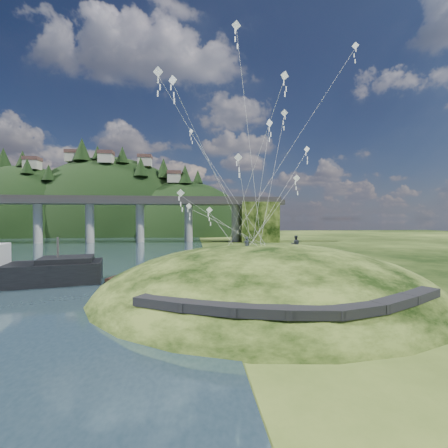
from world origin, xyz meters
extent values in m
plane|color=black|center=(0.00, 0.00, 0.00)|extent=(320.00, 320.00, 0.00)
ellipsoid|color=black|center=(8.00, 2.00, -1.50)|extent=(36.00, 32.00, 13.00)
cube|color=black|center=(-1.50, -8.00, 2.03)|extent=(4.32, 3.62, 0.71)
cube|color=black|center=(1.50, -9.65, 2.09)|extent=(4.10, 2.97, 0.61)
cube|color=black|center=(4.50, -10.65, 2.08)|extent=(3.85, 2.37, 0.62)
cube|color=black|center=(7.50, -11.10, 2.04)|extent=(3.62, 1.83, 0.66)
cube|color=black|center=(10.50, -10.90, 2.05)|extent=(3.82, 2.27, 0.68)
cube|color=black|center=(13.50, -9.95, 2.14)|extent=(4.11, 2.97, 0.71)
cube|color=black|center=(16.50, -8.40, 2.16)|extent=(4.26, 3.43, 0.66)
cube|color=#2D2B2B|center=(-50.00, 70.00, 13.00)|extent=(160.00, 9.00, 1.60)
cube|color=#2D2B2B|center=(-50.00, 70.00, 14.40)|extent=(160.00, 0.40, 1.20)
cube|color=#2D2B2B|center=(-50.00, 74.30, 14.40)|extent=(160.00, 0.40, 1.20)
cylinder|color=gray|center=(-47.50, 70.00, 6.50)|extent=(2.60, 2.60, 13.00)
cylinder|color=gray|center=(-32.00, 70.00, 6.50)|extent=(2.60, 2.60, 13.00)
cylinder|color=gray|center=(-16.50, 70.00, 6.50)|extent=(2.60, 2.60, 13.00)
cylinder|color=gray|center=(-1.00, 70.00, 6.50)|extent=(2.60, 2.60, 13.00)
cylinder|color=gray|center=(14.50, 70.00, 6.50)|extent=(2.60, 2.60, 13.00)
cube|color=black|center=(22.00, 70.00, 6.50)|extent=(12.00, 11.00, 13.00)
ellipsoid|color=black|center=(-78.00, 120.00, -8.00)|extent=(84.00, 60.00, 80.00)
ellipsoid|color=black|center=(-40.00, 126.00, -6.00)|extent=(96.00, 68.00, 88.00)
ellipsoid|color=black|center=(-5.00, 118.00, -10.00)|extent=(76.00, 56.00, 72.00)
cone|color=black|center=(-85.20, 117.64, 35.35)|extent=(6.94, 6.94, 9.13)
cone|color=black|center=(-75.52, 114.91, 34.54)|extent=(5.61, 5.61, 7.39)
cone|color=black|center=(-69.59, 107.07, 30.04)|extent=(5.08, 5.08, 6.69)
cone|color=black|center=(-60.58, 106.17, 27.34)|extent=(5.29, 5.29, 6.96)
cone|color=black|center=(-49.87, 114.63, 39.23)|extent=(8.01, 8.01, 10.54)
cone|color=black|center=(-42.87, 114.06, 37.88)|extent=(4.97, 4.97, 6.54)
cone|color=black|center=(-31.40, 112.04, 36.68)|extent=(5.83, 5.83, 7.67)
cone|color=black|center=(-22.45, 107.08, 30.58)|extent=(6.47, 6.47, 8.51)
cone|color=black|center=(-13.22, 113.99, 31.23)|extent=(7.13, 7.13, 9.38)
cone|color=black|center=(-3.12, 109.03, 27.87)|extent=(6.56, 6.56, 8.63)
cone|color=black|center=(2.77, 114.63, 27.68)|extent=(4.88, 4.88, 6.42)
cube|color=beige|center=(-70.00, 112.00, 31.29)|extent=(6.00, 5.00, 4.00)
cube|color=brown|center=(-70.00, 112.00, 33.99)|extent=(6.40, 5.40, 1.60)
cube|color=beige|center=(-55.00, 118.00, 35.99)|extent=(6.00, 5.00, 4.00)
cube|color=brown|center=(-55.00, 118.00, 38.69)|extent=(6.40, 5.40, 1.60)
cube|color=beige|center=(-38.00, 110.00, 34.28)|extent=(6.00, 5.00, 4.00)
cube|color=brown|center=(-38.00, 110.00, 36.98)|extent=(6.40, 5.40, 1.60)
cube|color=beige|center=(-22.00, 116.00, 34.18)|extent=(6.00, 5.00, 4.00)
cube|color=brown|center=(-22.00, 116.00, 36.88)|extent=(6.40, 5.40, 1.60)
cube|color=beige|center=(-8.00, 110.00, 25.88)|extent=(6.00, 5.00, 4.00)
cube|color=brown|center=(-8.00, 110.00, 28.58)|extent=(6.40, 5.40, 1.60)
cube|color=black|center=(-21.03, 7.47, 1.24)|extent=(21.81, 10.51, 2.49)
cube|color=black|center=(-14.52, 9.04, 2.77)|extent=(6.70, 5.99, 0.57)
cylinder|color=#2D2B2B|center=(-15.45, 8.81, 4.02)|extent=(0.23, 0.23, 2.87)
cube|color=#331C14|center=(-2.48, 6.47, 0.47)|extent=(14.54, 6.41, 0.36)
cylinder|color=#331C14|center=(-8.42, 8.28, 0.21)|extent=(0.31, 0.31, 1.04)
cylinder|color=#331C14|center=(-5.45, 7.37, 0.21)|extent=(0.31, 0.31, 1.04)
cylinder|color=#331C14|center=(-2.48, 6.47, 0.21)|extent=(0.31, 0.31, 1.04)
cylinder|color=#331C14|center=(0.50, 5.56, 0.21)|extent=(0.31, 0.31, 1.04)
cylinder|color=#331C14|center=(3.47, 4.65, 0.21)|extent=(0.31, 0.31, 1.04)
imported|color=#272B34|center=(5.73, 1.01, 5.80)|extent=(0.69, 0.50, 1.73)
imported|color=#272B34|center=(11.36, 2.70, 5.83)|extent=(1.06, 0.91, 1.89)
cube|color=white|center=(15.76, 10.87, 17.00)|extent=(0.58, 0.66, 0.83)
cube|color=white|center=(15.76, 10.87, 16.41)|extent=(0.10, 0.08, 0.48)
cube|color=white|center=(15.76, 10.87, 15.82)|extent=(0.10, 0.08, 0.48)
cube|color=white|center=(15.76, 10.87, 15.23)|extent=(0.10, 0.08, 0.48)
cube|color=white|center=(8.89, 4.32, 18.20)|extent=(0.55, 0.73, 0.85)
cube|color=white|center=(8.89, 4.32, 17.58)|extent=(0.10, 0.09, 0.51)
cube|color=white|center=(8.89, 4.32, 16.96)|extent=(0.10, 0.09, 0.51)
cube|color=white|center=(8.89, 4.32, 16.34)|extent=(0.10, 0.09, 0.51)
cube|color=white|center=(17.46, 1.85, 25.79)|extent=(0.62, 0.44, 0.72)
cube|color=white|center=(17.46, 1.85, 25.28)|extent=(0.09, 0.05, 0.42)
cube|color=white|center=(17.46, 1.85, 24.77)|extent=(0.09, 0.05, 0.42)
cube|color=white|center=(17.46, 1.85, 24.25)|extent=(0.09, 0.05, 0.42)
cube|color=white|center=(0.22, 11.67, 19.18)|extent=(0.54, 0.47, 0.67)
cube|color=white|center=(0.22, 11.67, 18.69)|extent=(0.09, 0.06, 0.39)
cube|color=white|center=(0.22, 11.67, 18.21)|extent=(0.09, 0.06, 0.39)
cube|color=white|center=(0.22, 11.67, 17.73)|extent=(0.09, 0.06, 0.39)
cube|color=white|center=(-0.70, -0.17, 10.01)|extent=(0.73, 0.26, 0.70)
cube|color=white|center=(-0.70, -0.17, 9.49)|extent=(0.10, 0.04, 0.42)
cube|color=white|center=(-0.70, -0.17, 8.98)|extent=(0.10, 0.04, 0.42)
cube|color=white|center=(-0.70, -0.17, 8.46)|extent=(0.10, 0.04, 0.42)
cube|color=white|center=(-0.01, 5.67, 9.04)|extent=(0.67, 0.19, 0.66)
cube|color=white|center=(-0.01, 5.67, 8.57)|extent=(0.09, 0.05, 0.39)
cube|color=white|center=(-0.01, 5.67, 8.10)|extent=(0.09, 0.05, 0.39)
cube|color=white|center=(-0.01, 5.67, 7.62)|extent=(0.09, 0.05, 0.39)
cube|color=white|center=(11.30, 2.29, 11.89)|extent=(0.73, 0.20, 0.74)
cube|color=white|center=(11.30, 2.29, 11.37)|extent=(0.10, 0.02, 0.43)
cube|color=white|center=(11.30, 2.29, 10.84)|extent=(0.10, 0.02, 0.43)
cube|color=white|center=(11.30, 2.29, 10.32)|extent=(0.10, 0.02, 0.43)
cube|color=white|center=(11.56, 7.50, 20.55)|extent=(0.85, 0.29, 0.86)
cube|color=white|center=(11.56, 7.50, 19.93)|extent=(0.11, 0.03, 0.50)
cube|color=white|center=(11.56, 7.50, 19.32)|extent=(0.11, 0.03, 0.50)
cube|color=white|center=(11.56, 7.50, 18.70)|extent=(0.11, 0.03, 0.50)
cube|color=white|center=(4.55, -1.23, 13.19)|extent=(0.75, 0.26, 0.75)
cube|color=white|center=(4.55, -1.23, 12.65)|extent=(0.10, 0.02, 0.44)
cube|color=white|center=(4.55, -1.23, 12.11)|extent=(0.10, 0.02, 0.44)
cube|color=white|center=(4.55, -1.23, 11.56)|extent=(0.10, 0.02, 0.44)
cube|color=white|center=(2.51, 9.36, 8.72)|extent=(0.82, 0.19, 0.82)
cube|color=white|center=(2.51, 9.36, 8.14)|extent=(0.11, 0.04, 0.48)
cube|color=white|center=(2.51, 9.36, 7.56)|extent=(0.11, 0.04, 0.48)
cube|color=white|center=(2.51, 9.36, 6.97)|extent=(0.11, 0.04, 0.48)
cube|color=white|center=(7.67, -5.06, 18.93)|extent=(0.70, 0.23, 0.69)
cube|color=white|center=(7.67, -5.06, 18.42)|extent=(0.09, 0.06, 0.41)
cube|color=white|center=(7.67, -5.06, 17.92)|extent=(0.09, 0.06, 0.41)
cube|color=white|center=(7.67, -5.06, 17.41)|extent=(0.09, 0.06, 0.41)
cube|color=white|center=(-1.10, -4.77, 18.28)|extent=(0.67, 0.39, 0.74)
cube|color=white|center=(-1.10, -4.77, 17.75)|extent=(0.10, 0.05, 0.43)
cube|color=white|center=(-1.10, -4.77, 17.23)|extent=(0.10, 0.05, 0.43)
cube|color=white|center=(-1.10, -4.77, 16.70)|extent=(0.10, 0.05, 0.43)
cube|color=white|center=(4.39, -1.04, 25.20)|extent=(0.85, 0.27, 0.83)
cube|color=white|center=(4.39, -1.04, 24.60)|extent=(0.11, 0.05, 0.49)
cube|color=white|center=(4.39, -1.04, 24.00)|extent=(0.11, 0.05, 0.49)
cube|color=white|center=(4.39, -1.04, 23.40)|extent=(0.11, 0.05, 0.49)
cube|color=white|center=(-2.42, -2.80, 19.81)|extent=(0.86, 0.22, 0.86)
cube|color=white|center=(-2.42, -2.80, 19.20)|extent=(0.11, 0.02, 0.50)
cube|color=white|center=(-2.42, -2.80, 18.58)|extent=(0.11, 0.02, 0.50)
cube|color=white|center=(-2.42, -2.80, 17.97)|extent=(0.11, 0.02, 0.50)
camera|label=1|loc=(0.44, -28.26, 7.60)|focal=24.00mm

